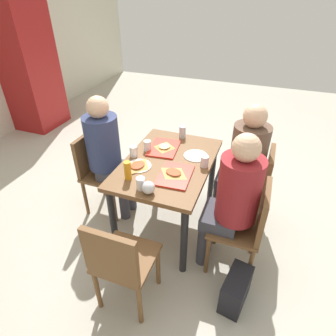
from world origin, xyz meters
The scene contains 25 objects.
ground_plane centered at (0.00, 0.00, -0.01)m, with size 10.00×10.00×0.02m, color #B2AD9E.
main_table centered at (0.00, 0.00, 0.64)m, with size 1.12×0.76×0.75m.
chair_near_left centered at (-0.28, -0.76, 0.50)m, with size 0.40×0.40×0.85m.
chair_near_right centered at (0.28, -0.76, 0.50)m, with size 0.40×0.40×0.85m.
chair_far_side centered at (0.00, 0.76, 0.50)m, with size 0.40×0.40×0.85m.
chair_left_end centered at (-0.94, 0.00, 0.50)m, with size 0.40×0.40×0.85m.
person_in_red centered at (-0.28, -0.62, 0.74)m, with size 0.32×0.42×1.26m.
person_in_brown_jacket centered at (0.28, -0.62, 0.74)m, with size 0.32×0.42×1.26m.
person_far_side centered at (0.00, 0.62, 0.74)m, with size 0.32×0.42×1.26m.
tray_red_near centered at (-0.20, -0.13, 0.75)m, with size 0.36×0.26×0.02m, color red.
tray_red_far centered at (0.20, 0.11, 0.75)m, with size 0.36×0.26×0.02m, color red.
paper_plate_center centered at (-0.17, 0.21, 0.75)m, with size 0.22×0.22×0.01m, color white.
paper_plate_near_edge centered at (0.17, -0.21, 0.75)m, with size 0.22×0.22×0.01m, color white.
pizza_slice_a centered at (-0.19, -0.12, 0.77)m, with size 0.20×0.23×0.02m.
pizza_slice_b centered at (0.19, 0.11, 0.77)m, with size 0.19×0.18×0.02m.
pizza_slice_c centered at (-0.18, 0.21, 0.76)m, with size 0.22×0.18×0.02m.
plastic_cup_a centered at (-0.03, 0.32, 0.80)m, with size 0.07×0.07×0.10m, color white.
plastic_cup_b centered at (0.03, -0.32, 0.80)m, with size 0.07×0.07×0.10m, color white.
plastic_cup_c centered at (-0.45, 0.06, 0.80)m, with size 0.07×0.07×0.10m, color white.
plastic_cup_d centered at (0.11, 0.25, 0.80)m, with size 0.07×0.07×0.10m, color white.
soda_can centered at (0.47, 0.02, 0.81)m, with size 0.07×0.07×0.12m, color #B7BCC6.
condiment_bottle centered at (-0.36, 0.21, 0.83)m, with size 0.06×0.06×0.16m, color orange.
foil_bundle centered at (-0.47, -0.02, 0.80)m, with size 0.10×0.10×0.10m, color silver.
handbag centered at (-0.63, -0.78, 0.14)m, with size 0.32×0.16×0.28m, color black.
drink_fridge centered at (1.50, 2.85, 0.95)m, with size 0.70×0.60×1.90m, color maroon.
Camera 1 is at (-2.00, -0.74, 2.09)m, focal length 30.25 mm.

